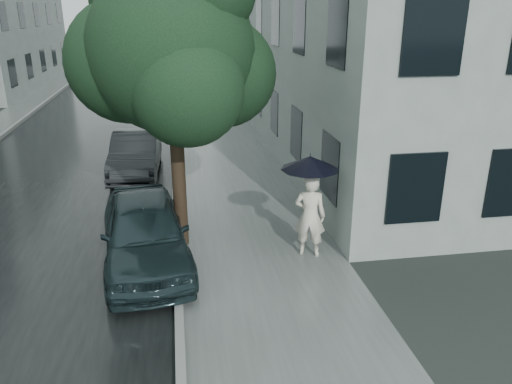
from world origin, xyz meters
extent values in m
plane|color=black|center=(0.00, 0.00, 0.00)|extent=(120.00, 120.00, 0.00)
cube|color=slate|center=(0.25, 12.00, 0.00)|extent=(3.50, 60.00, 0.01)
cube|color=slate|center=(-1.57, 12.00, 0.07)|extent=(0.15, 60.00, 0.15)
cube|color=black|center=(-5.08, 12.00, 0.00)|extent=(6.85, 60.00, 0.00)
cube|color=#909D97|center=(5.50, 19.50, 4.50)|extent=(7.00, 36.00, 9.00)
cube|color=black|center=(2.02, 19.50, 4.50)|extent=(0.08, 32.40, 7.20)
cube|color=black|center=(-10.32, 30.00, 4.00)|extent=(0.08, 16.20, 6.40)
imported|color=silver|center=(1.25, 2.00, 0.91)|extent=(0.77, 0.65, 1.81)
cylinder|color=black|center=(1.20, 2.00, 1.48)|extent=(0.02, 0.02, 0.94)
cone|color=black|center=(1.20, 2.00, 2.09)|extent=(1.58, 1.58, 0.28)
cylinder|color=black|center=(1.20, 2.00, 2.25)|extent=(0.02, 0.02, 0.08)
cylinder|color=black|center=(1.20, 2.00, 0.98)|extent=(0.03, 0.03, 0.06)
cylinder|color=#332619|center=(-1.45, 3.00, 1.49)|extent=(0.30, 0.30, 2.97)
sphere|color=#1B3D22|center=(-1.45, 3.00, 4.26)|extent=(3.35, 3.35, 3.35)
sphere|color=#1B3D22|center=(-0.41, 3.38, 3.74)|extent=(2.31, 2.31, 2.31)
sphere|color=#1B3D22|center=(-2.35, 3.52, 4.01)|extent=(2.58, 2.58, 2.58)
sphere|color=#1B3D22|center=(-1.20, 2.10, 3.61)|extent=(2.17, 2.17, 2.17)
sphere|color=#1B3D22|center=(-1.83, 3.77, 5.16)|extent=(2.44, 2.44, 2.44)
cylinder|color=black|center=(-1.35, 9.52, 2.76)|extent=(0.12, 0.12, 5.53)
cylinder|color=black|center=(-1.35, 9.52, 0.10)|extent=(0.28, 0.28, 0.20)
imported|color=#1B2A2D|center=(-2.20, 2.16, 0.73)|extent=(2.14, 4.38, 1.44)
imported|color=#24272A|center=(-2.77, 8.41, 0.67)|extent=(1.54, 4.08, 1.33)
camera|label=1|loc=(-1.44, -7.41, 5.07)|focal=35.00mm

